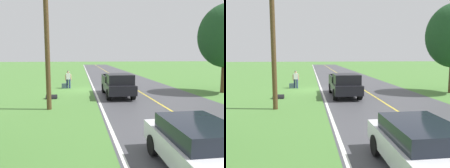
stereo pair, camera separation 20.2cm
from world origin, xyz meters
The scene contains 10 objects.
ground_plane centered at (0.00, 0.00, 0.00)m, with size 200.00×200.00×0.00m, color #4C7F38.
road_surface centered at (-4.91, 0.00, 0.00)m, with size 8.21×120.00×0.00m, color #47474C.
lane_edge_line centered at (-0.98, 0.00, 0.01)m, with size 0.16×117.60×0.00m, color silver.
lane_centre_line centered at (-4.91, 0.00, 0.01)m, with size 0.14×117.60×0.00m, color gold.
hitchhiker_walking centered at (1.46, -1.46, 0.98)m, with size 0.62×0.51×1.75m.
suitcase_carried centered at (1.87, -1.34, 0.24)m, with size 0.20×0.46×0.48m, color #384C56.
pickup_truck_passing centered at (-2.60, 3.67, 0.97)m, with size 2.10×5.40×1.82m.
sedan_ahead_same_lane centered at (-2.84, 15.67, 0.75)m, with size 1.95×4.41×1.41m.
utility_pole_roadside centered at (2.16, 7.41, 3.77)m, with size 0.28×0.28×7.53m, color brown.
drainage_culvert centered at (2.44, 3.93, 0.00)m, with size 0.60×0.60×0.80m, color black.
Camera 1 is at (0.30, 21.09, 3.18)m, focal length 36.53 mm.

